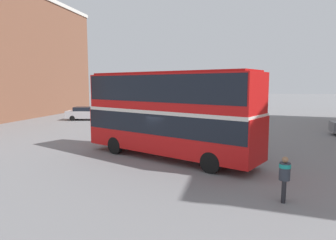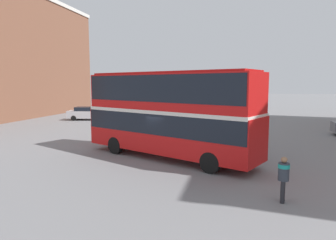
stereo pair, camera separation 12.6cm
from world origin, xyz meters
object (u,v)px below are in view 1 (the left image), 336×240
Objects in this scene: pedestrian_foreground at (285,174)px; parked_car_side_street at (86,113)px; parked_car_kerb_near at (141,116)px; double_decker_bus at (168,110)px.

parked_car_side_street is (-18.75, 21.23, -0.24)m from pedestrian_foreground.
parked_car_kerb_near is 7.15m from parked_car_side_street.
double_decker_bus reaches higher than parked_car_side_street.
pedestrian_foreground is at bearing 127.97° from parked_car_kerb_near.
double_decker_bus is 2.53× the size of parked_car_kerb_near.
parked_car_kerb_near is at bearing -47.63° from pedestrian_foreground.
parked_car_side_street is at bearing -36.17° from pedestrian_foreground.
parked_car_kerb_near is (-6.22, 14.80, -2.05)m from double_decker_bus.
pedestrian_foreground is 0.40× the size of parked_car_kerb_near.
double_decker_bus is 7.89m from pedestrian_foreground.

